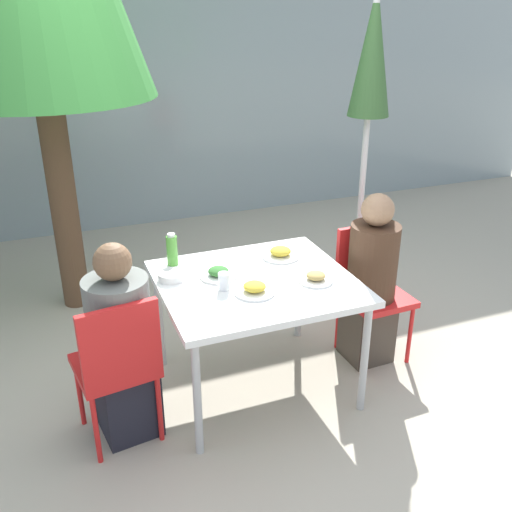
{
  "coord_description": "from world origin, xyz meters",
  "views": [
    {
      "loc": [
        -1.07,
        -2.74,
        2.19
      ],
      "look_at": [
        0.0,
        0.0,
        0.88
      ],
      "focal_mm": 40.0,
      "sensor_mm": 36.0,
      "label": 1
    }
  ],
  "objects": [
    {
      "name": "person_left",
      "position": [
        -0.8,
        -0.11,
        0.53
      ],
      "size": [
        0.34,
        0.34,
        1.13
      ],
      "rotation": [
        0.0,
        0.0,
        0.14
      ],
      "color": "black",
      "rests_on": "ground"
    },
    {
      "name": "ground_plane",
      "position": [
        0.0,
        0.0,
        0.0
      ],
      "size": [
        24.0,
        24.0,
        0.0
      ],
      "primitive_type": "plane",
      "color": "#B2A893"
    },
    {
      "name": "bottle",
      "position": [
        -0.39,
        0.38,
        0.83
      ],
      "size": [
        0.07,
        0.07,
        0.2
      ],
      "color": "#51A338",
      "rests_on": "dining_table"
    },
    {
      "name": "chair_right",
      "position": [
        0.85,
        0.11,
        0.52
      ],
      "size": [
        0.41,
        0.41,
        0.88
      ],
      "rotation": [
        0.0,
        0.0,
        -3.11
      ],
      "color": "red",
      "rests_on": "ground"
    },
    {
      "name": "dining_table",
      "position": [
        0.0,
        0.0,
        0.67
      ],
      "size": [
        1.1,
        0.99,
        0.73
      ],
      "color": "white",
      "rests_on": "ground"
    },
    {
      "name": "plate_2",
      "position": [
        0.26,
        0.24,
        0.76
      ],
      "size": [
        0.24,
        0.24,
        0.07
      ],
      "color": "white",
      "rests_on": "dining_table"
    },
    {
      "name": "building_facade",
      "position": [
        0.0,
        3.21,
        1.5
      ],
      "size": [
        10.0,
        0.2,
        3.0
      ],
      "color": "#89999E",
      "rests_on": "ground"
    },
    {
      "name": "salad_bowl",
      "position": [
        -0.45,
        0.18,
        0.76
      ],
      "size": [
        0.15,
        0.15,
        0.05
      ],
      "color": "white",
      "rests_on": "dining_table"
    },
    {
      "name": "plate_0",
      "position": [
        0.31,
        -0.14,
        0.76
      ],
      "size": [
        0.2,
        0.2,
        0.06
      ],
      "color": "white",
      "rests_on": "dining_table"
    },
    {
      "name": "drinking_cup",
      "position": [
        -0.21,
        -0.05,
        0.78
      ],
      "size": [
        0.07,
        0.07,
        0.1
      ],
      "color": "white",
      "rests_on": "dining_table"
    },
    {
      "name": "plate_3",
      "position": [
        -0.07,
        -0.15,
        0.76
      ],
      "size": [
        0.23,
        0.23,
        0.06
      ],
      "color": "white",
      "rests_on": "dining_table"
    },
    {
      "name": "person_right",
      "position": [
        0.8,
        0.03,
        0.55
      ],
      "size": [
        0.31,
        0.31,
        1.15
      ],
      "rotation": [
        0.0,
        0.0,
        -3.11
      ],
      "color": "#473D33",
      "rests_on": "ground"
    },
    {
      "name": "plate_1",
      "position": [
        -0.19,
        0.11,
        0.76
      ],
      "size": [
        0.22,
        0.22,
        0.06
      ],
      "color": "white",
      "rests_on": "dining_table"
    },
    {
      "name": "closed_umbrella",
      "position": [
        1.1,
        0.7,
        1.71
      ],
      "size": [
        0.36,
        0.36,
        2.32
      ],
      "color": "#333333",
      "rests_on": "ground"
    },
    {
      "name": "chair_left",
      "position": [
        -0.84,
        -0.2,
        0.52
      ],
      "size": [
        0.45,
        0.45,
        0.88
      ],
      "rotation": [
        0.0,
        0.0,
        0.14
      ],
      "color": "red",
      "rests_on": "ground"
    }
  ]
}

